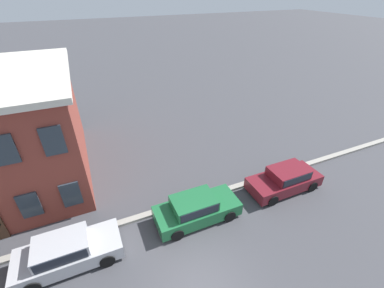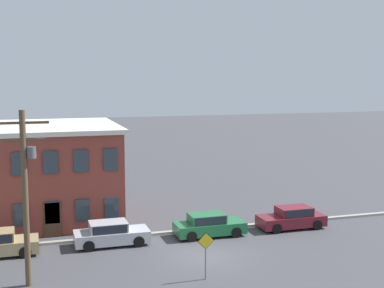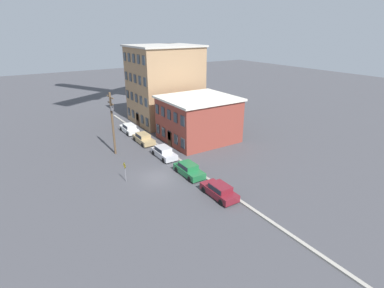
# 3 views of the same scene
# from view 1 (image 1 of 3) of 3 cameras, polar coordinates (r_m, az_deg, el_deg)

# --- Properties ---
(ground_plane) EXTENTS (200.00, 200.00, 0.00)m
(ground_plane) POSITION_cam_1_polar(r_m,az_deg,el_deg) (12.06, 1.42, -29.00)
(ground_plane) COLOR #424247
(kerb_strip) EXTENTS (56.00, 0.36, 0.16)m
(kerb_strip) POSITION_cam_1_polar(r_m,az_deg,el_deg) (14.53, -6.29, -14.29)
(kerb_strip) COLOR #9E998E
(kerb_strip) RESTS_ON ground_plane
(car_silver) EXTENTS (4.40, 1.92, 1.43)m
(car_silver) POSITION_cam_1_polar(r_m,az_deg,el_deg) (13.18, -26.10, -20.57)
(car_silver) COLOR #B7B7BC
(car_silver) RESTS_ON ground_plane
(car_green) EXTENTS (4.40, 1.92, 1.43)m
(car_green) POSITION_cam_1_polar(r_m,az_deg,el_deg) (13.61, 0.88, -14.01)
(car_green) COLOR #1E6638
(car_green) RESTS_ON ground_plane
(car_maroon) EXTENTS (4.40, 1.92, 1.43)m
(car_maroon) POSITION_cam_1_polar(r_m,az_deg,el_deg) (16.30, 20.03, -7.20)
(car_maroon) COLOR maroon
(car_maroon) RESTS_ON ground_plane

